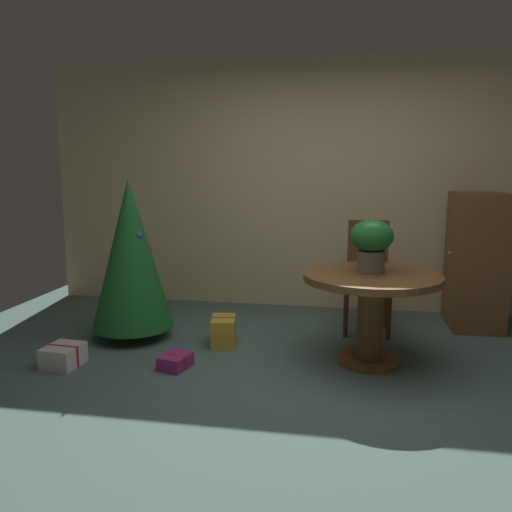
{
  "coord_description": "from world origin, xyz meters",
  "views": [
    {
      "loc": [
        0.24,
        -3.28,
        1.49
      ],
      "look_at": [
        -0.4,
        0.32,
        0.86
      ],
      "focal_mm": 35.95,
      "sensor_mm": 36.0,
      "label": 1
    }
  ],
  "objects_px": {
    "gift_box_purple": "(175,361)",
    "gift_box_cream": "(63,356)",
    "holiday_tree": "(131,254)",
    "wooden_cabinet": "(476,261)",
    "wooden_chair_far": "(368,269)",
    "gift_box_gold": "(224,331)",
    "round_dining_table": "(371,297)",
    "flower_vase": "(372,242)"
  },
  "relations": [
    {
      "from": "flower_vase",
      "to": "holiday_tree",
      "type": "relative_size",
      "value": 0.29
    },
    {
      "from": "gift_box_purple",
      "to": "gift_box_cream",
      "type": "distance_m",
      "value": 0.86
    },
    {
      "from": "holiday_tree",
      "to": "wooden_cabinet",
      "type": "height_order",
      "value": "holiday_tree"
    },
    {
      "from": "round_dining_table",
      "to": "wooden_chair_far",
      "type": "relative_size",
      "value": 1.02
    },
    {
      "from": "holiday_tree",
      "to": "gift_box_gold",
      "type": "bearing_deg",
      "value": -3.21
    },
    {
      "from": "holiday_tree",
      "to": "round_dining_table",
      "type": "bearing_deg",
      "value": -6.78
    },
    {
      "from": "holiday_tree",
      "to": "wooden_cabinet",
      "type": "bearing_deg",
      "value": 16.47
    },
    {
      "from": "flower_vase",
      "to": "gift_box_cream",
      "type": "distance_m",
      "value": 2.5
    },
    {
      "from": "flower_vase",
      "to": "holiday_tree",
      "type": "xyz_separation_m",
      "value": [
        -2.03,
        0.2,
        -0.19
      ]
    },
    {
      "from": "round_dining_table",
      "to": "wooden_cabinet",
      "type": "bearing_deg",
      "value": 48.66
    },
    {
      "from": "round_dining_table",
      "to": "wooden_cabinet",
      "type": "xyz_separation_m",
      "value": [
        1.0,
        1.14,
        0.11
      ]
    },
    {
      "from": "gift_box_cream",
      "to": "wooden_chair_far",
      "type": "bearing_deg",
      "value": 30.24
    },
    {
      "from": "gift_box_gold",
      "to": "wooden_chair_far",
      "type": "bearing_deg",
      "value": 28.84
    },
    {
      "from": "round_dining_table",
      "to": "gift_box_purple",
      "type": "xyz_separation_m",
      "value": [
        -1.44,
        -0.37,
        -0.47
      ]
    },
    {
      "from": "round_dining_table",
      "to": "flower_vase",
      "type": "distance_m",
      "value": 0.42
    },
    {
      "from": "flower_vase",
      "to": "gift_box_cream",
      "type": "height_order",
      "value": "flower_vase"
    },
    {
      "from": "round_dining_table",
      "to": "gift_box_cream",
      "type": "distance_m",
      "value": 2.39
    },
    {
      "from": "wooden_chair_far",
      "to": "wooden_cabinet",
      "type": "distance_m",
      "value": 1.04
    },
    {
      "from": "flower_vase",
      "to": "wooden_cabinet",
      "type": "height_order",
      "value": "wooden_cabinet"
    },
    {
      "from": "round_dining_table",
      "to": "wooden_chair_far",
      "type": "height_order",
      "value": "wooden_chair_far"
    },
    {
      "from": "gift_box_purple",
      "to": "gift_box_cream",
      "type": "xyz_separation_m",
      "value": [
        -0.86,
        -0.11,
        0.03
      ]
    },
    {
      "from": "wooden_cabinet",
      "to": "gift_box_gold",
      "type": "bearing_deg",
      "value": -156.83
    },
    {
      "from": "flower_vase",
      "to": "wooden_cabinet",
      "type": "distance_m",
      "value": 1.53
    },
    {
      "from": "holiday_tree",
      "to": "wooden_cabinet",
      "type": "distance_m",
      "value": 3.17
    },
    {
      "from": "round_dining_table",
      "to": "wooden_cabinet",
      "type": "distance_m",
      "value": 1.52
    },
    {
      "from": "gift_box_cream",
      "to": "gift_box_gold",
      "type": "relative_size",
      "value": 0.91
    },
    {
      "from": "wooden_chair_far",
      "to": "holiday_tree",
      "type": "xyz_separation_m",
      "value": [
        -2.04,
        -0.62,
        0.18
      ]
    },
    {
      "from": "wooden_chair_far",
      "to": "gift_box_purple",
      "type": "bearing_deg",
      "value": -139.45
    },
    {
      "from": "holiday_tree",
      "to": "wooden_cabinet",
      "type": "xyz_separation_m",
      "value": [
        3.04,
        0.9,
        -0.12
      ]
    },
    {
      "from": "gift_box_gold",
      "to": "gift_box_purple",
      "type": "bearing_deg",
      "value": -112.41
    },
    {
      "from": "wooden_chair_far",
      "to": "gift_box_cream",
      "type": "distance_m",
      "value": 2.7
    },
    {
      "from": "flower_vase",
      "to": "gift_box_purple",
      "type": "relative_size",
      "value": 1.45
    },
    {
      "from": "gift_box_purple",
      "to": "gift_box_gold",
      "type": "bearing_deg",
      "value": 67.59
    },
    {
      "from": "wooden_chair_far",
      "to": "gift_box_purple",
      "type": "xyz_separation_m",
      "value": [
        -1.44,
        -1.23,
        -0.52
      ]
    },
    {
      "from": "gift_box_gold",
      "to": "wooden_cabinet",
      "type": "xyz_separation_m",
      "value": [
        2.21,
        0.95,
        0.51
      ]
    },
    {
      "from": "wooden_chair_far",
      "to": "round_dining_table",
      "type": "bearing_deg",
      "value": -90.0
    },
    {
      "from": "round_dining_table",
      "to": "flower_vase",
      "type": "bearing_deg",
      "value": 104.39
    },
    {
      "from": "holiday_tree",
      "to": "gift_box_gold",
      "type": "relative_size",
      "value": 4.29
    },
    {
      "from": "flower_vase",
      "to": "wooden_chair_far",
      "type": "distance_m",
      "value": 0.9
    },
    {
      "from": "gift_box_cream",
      "to": "holiday_tree",
      "type": "bearing_deg",
      "value": 70.2
    },
    {
      "from": "wooden_chair_far",
      "to": "gift_box_gold",
      "type": "xyz_separation_m",
      "value": [
        -1.21,
        -0.66,
        -0.45
      ]
    },
    {
      "from": "gift_box_purple",
      "to": "round_dining_table",
      "type": "bearing_deg",
      "value": 14.51
    }
  ]
}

